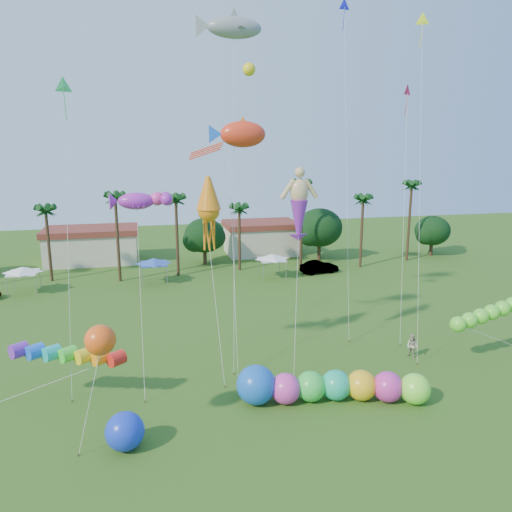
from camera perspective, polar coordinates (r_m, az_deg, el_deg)
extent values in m
plane|color=#285116|center=(27.32, 5.18, -23.61)|extent=(160.00, 160.00, 0.00)
cylinder|color=#3A2819|center=(63.88, -22.59, 1.06)|extent=(0.36, 0.36, 8.50)
cylinder|color=#3A2819|center=(60.91, -15.52, 1.77)|extent=(0.36, 0.36, 10.00)
cylinder|color=#3A2819|center=(62.01, -9.00, 2.04)|extent=(0.36, 0.36, 9.50)
cylinder|color=#3A2819|center=(64.15, -1.90, 1.87)|extent=(0.36, 0.36, 8.00)
cylinder|color=#3A2819|center=(64.94, 5.21, 3.30)|extent=(0.36, 0.36, 11.00)
cylinder|color=#3A2819|center=(67.12, 11.97, 2.52)|extent=(0.36, 0.36, 9.00)
cylinder|color=#3A2819|center=(72.43, 17.10, 3.57)|extent=(0.36, 0.36, 10.50)
sphere|color=#113814|center=(67.41, -5.91, 2.37)|extent=(5.46, 5.46, 5.46)
sphere|color=#113814|center=(70.11, 7.29, 3.25)|extent=(6.30, 6.30, 6.30)
sphere|color=#113814|center=(76.93, 19.51, 2.76)|extent=(5.04, 5.04, 5.04)
cube|color=beige|center=(72.54, -18.22, 0.90)|extent=(12.00, 7.00, 4.00)
cube|color=beige|center=(74.22, 0.55, 1.81)|extent=(10.00, 7.00, 4.00)
pyramid|color=white|center=(59.77, -25.11, -1.41)|extent=(3.00, 3.00, 0.60)
pyramid|color=blue|center=(59.36, -11.61, -0.53)|extent=(3.00, 3.00, 0.60)
pyramid|color=white|center=(60.30, 1.83, -0.06)|extent=(3.00, 3.00, 0.60)
imported|color=#4C4C54|center=(63.71, 7.23, -1.26)|extent=(5.03, 2.44, 1.59)
imported|color=#AEA591|center=(40.71, 17.43, -9.81)|extent=(1.06, 1.14, 1.88)
sphere|color=#E13BAA|center=(32.74, 3.38, -14.89)|extent=(1.97, 1.97, 1.97)
sphere|color=green|center=(33.15, 6.27, -14.58)|extent=(1.97, 1.97, 1.97)
sphere|color=#1AB686|center=(33.51, 9.11, -14.35)|extent=(1.97, 1.97, 1.97)
sphere|color=yellow|center=(33.78, 11.96, -14.25)|extent=(1.97, 1.97, 1.97)
sphere|color=#CF309C|center=(33.97, 14.83, -14.25)|extent=(1.97, 1.97, 1.97)
sphere|color=#7DFE38|center=(34.18, 17.70, -14.26)|extent=(1.97, 1.97, 1.97)
sphere|color=blue|center=(32.54, 0.01, -14.51)|extent=(2.99, 2.99, 2.52)
sphere|color=blue|center=(29.27, -14.76, -18.80)|extent=(2.11, 2.11, 2.11)
cylinder|color=red|center=(33.09, -18.67, -11.32)|extent=(6.50, 3.94, 0.92)
cylinder|color=silver|center=(34.76, -22.03, -13.15)|extent=(7.79, 1.67, 3.07)
ellipsoid|color=#5CDB30|center=(40.02, 22.08, -7.25)|extent=(6.46, 3.01, 1.40)
cylinder|color=silver|center=(42.57, 26.18, -8.68)|extent=(7.40, 0.40, 3.13)
sphere|color=#FF5314|center=(27.40, -17.38, -9.16)|extent=(1.65, 1.65, 1.61)
cylinder|color=silver|center=(28.52, -18.53, -15.21)|extent=(1.52, 0.54, 6.23)
cylinder|color=brown|center=(29.91, -19.66, -20.62)|extent=(0.08, 0.08, 0.16)
cylinder|color=silver|center=(35.88, 4.64, -4.20)|extent=(1.50, 4.08, 11.44)
cylinder|color=brown|center=(35.98, 4.33, -13.83)|extent=(0.08, 0.08, 0.16)
ellipsoid|color=red|center=(36.91, -1.50, 13.75)|extent=(5.26, 3.59, 2.09)
cylinder|color=silver|center=(35.46, -1.78, 0.11)|extent=(1.39, 4.49, 16.80)
cylinder|color=brown|center=(36.07, -2.06, -13.72)|extent=(0.08, 0.08, 0.16)
ellipsoid|color=gray|center=(40.64, -2.48, 24.62)|extent=(5.84, 3.50, 1.97)
cylinder|color=silver|center=(36.55, -2.51, 6.62)|extent=(1.58, 6.76, 24.52)
cylinder|color=brown|center=(36.63, -2.55, -13.29)|extent=(0.08, 0.08, 0.16)
cone|color=orange|center=(34.72, -5.43, 5.18)|extent=(1.90, 1.90, 4.89)
cylinder|color=silver|center=(34.33, -4.51, -4.84)|extent=(0.41, 3.51, 11.62)
cylinder|color=brown|center=(34.96, -3.58, -14.66)|extent=(0.08, 0.08, 0.16)
ellipsoid|color=purple|center=(33.37, -13.51, 6.14)|extent=(4.36, 2.90, 1.57)
cylinder|color=silver|center=(33.01, -13.04, -5.04)|extent=(0.12, 3.39, 12.52)
cylinder|color=brown|center=(33.88, -12.57, -15.92)|extent=(0.08, 0.08, 0.16)
cone|color=red|center=(43.26, 16.93, 17.59)|extent=(1.08, 0.78, 1.12)
cylinder|color=silver|center=(41.88, 16.52, 3.92)|extent=(1.04, 3.24, 20.19)
cylinder|color=brown|center=(42.94, 16.13, -9.75)|extent=(0.08, 0.08, 0.16)
cone|color=#D6EF18|center=(42.02, 18.49, 24.18)|extent=(1.12, 0.69, 1.13)
cylinder|color=silver|center=(39.01, 18.21, 6.69)|extent=(1.21, 4.65, 24.92)
cylinder|color=brown|center=(39.95, 17.94, -11.63)|extent=(0.08, 0.08, 0.16)
cone|color=#2DBF5E|center=(35.75, -21.16, 17.62)|extent=(1.27, 0.64, 1.25)
cylinder|color=silver|center=(34.05, -20.72, 1.24)|extent=(0.52, 4.39, 19.70)
cylinder|color=brown|center=(35.24, -20.29, -15.25)|extent=(0.08, 0.08, 0.16)
cone|color=#181CD8|center=(44.84, 10.07, 26.34)|extent=(1.15, 0.44, 1.13)
cylinder|color=silver|center=(41.68, 10.33, 8.79)|extent=(0.26, 4.23, 26.82)
cylinder|color=brown|center=(42.78, 10.59, -9.54)|extent=(0.08, 0.08, 0.16)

